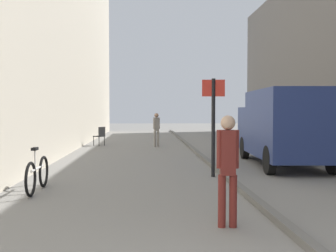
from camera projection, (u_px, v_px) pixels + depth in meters
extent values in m
plane|color=gray|center=(160.00, 159.00, 14.78)|extent=(80.00, 80.00, 0.00)
cube|color=#615F5B|center=(203.00, 157.00, 14.86)|extent=(0.16, 40.00, 0.12)
cylinder|color=gray|center=(158.00, 139.00, 19.65)|extent=(0.11, 0.11, 0.77)
cylinder|color=gray|center=(155.00, 139.00, 19.61)|extent=(0.11, 0.11, 0.77)
cube|color=gray|center=(156.00, 124.00, 19.60)|extent=(0.25, 0.22, 0.65)
cylinder|color=gray|center=(159.00, 123.00, 19.64)|extent=(0.09, 0.09, 0.55)
cylinder|color=gray|center=(154.00, 123.00, 19.57)|extent=(0.09, 0.09, 0.55)
sphere|color=#9E755B|center=(156.00, 115.00, 19.59)|extent=(0.21, 0.21, 0.21)
cylinder|color=maroon|center=(222.00, 201.00, 6.13)|extent=(0.12, 0.12, 0.79)
cylinder|color=maroon|center=(233.00, 201.00, 6.13)|extent=(0.12, 0.12, 0.79)
cube|color=maroon|center=(228.00, 153.00, 6.10)|extent=(0.23, 0.20, 0.68)
cylinder|color=maroon|center=(220.00, 149.00, 6.10)|extent=(0.09, 0.09, 0.57)
cylinder|color=maroon|center=(236.00, 149.00, 6.10)|extent=(0.09, 0.09, 0.57)
sphere|color=tan|center=(228.00, 123.00, 6.08)|extent=(0.22, 0.22, 0.22)
cube|color=navy|center=(289.00, 124.00, 12.34)|extent=(2.16, 3.89, 2.04)
cube|color=navy|center=(268.00, 128.00, 14.98)|extent=(2.03, 1.58, 1.53)
cube|color=black|center=(265.00, 119.00, 15.48)|extent=(1.64, 0.13, 0.67)
cylinder|color=black|center=(245.00, 148.00, 14.86)|extent=(0.26, 0.81, 0.80)
cylinder|color=black|center=(293.00, 148.00, 14.86)|extent=(0.26, 0.81, 0.80)
cylinder|color=black|center=(270.00, 160.00, 11.19)|extent=(0.26, 0.81, 0.80)
cylinder|color=black|center=(334.00, 160.00, 11.18)|extent=(0.26, 0.81, 0.80)
cylinder|color=black|center=(213.00, 128.00, 10.76)|extent=(0.10, 0.10, 2.60)
cube|color=red|center=(213.00, 88.00, 10.72)|extent=(0.60, 0.07, 0.44)
torus|color=black|center=(44.00, 172.00, 9.34)|extent=(0.06, 0.72, 0.72)
torus|color=black|center=(31.00, 179.00, 8.29)|extent=(0.06, 0.72, 0.72)
cylinder|color=silver|center=(37.00, 168.00, 8.81)|extent=(0.05, 0.95, 0.05)
cylinder|color=silver|center=(35.00, 159.00, 8.61)|extent=(0.04, 0.04, 0.40)
cube|color=black|center=(35.00, 149.00, 8.60)|extent=(0.10, 0.24, 0.06)
cylinder|color=black|center=(94.00, 141.00, 20.24)|extent=(0.04, 0.04, 0.45)
cylinder|color=black|center=(99.00, 141.00, 20.55)|extent=(0.04, 0.04, 0.45)
cylinder|color=black|center=(99.00, 142.00, 20.03)|extent=(0.04, 0.04, 0.45)
cylinder|color=black|center=(104.00, 141.00, 20.33)|extent=(0.04, 0.04, 0.45)
cube|color=black|center=(99.00, 136.00, 20.28)|extent=(0.62, 0.62, 0.04)
cube|color=black|center=(102.00, 131.00, 20.15)|extent=(0.30, 0.37, 0.45)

